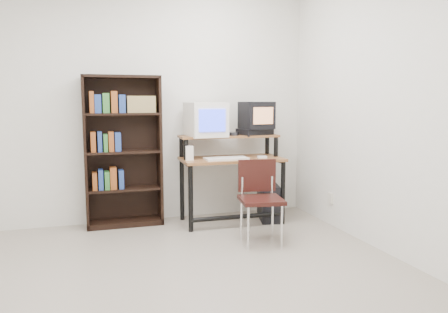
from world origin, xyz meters
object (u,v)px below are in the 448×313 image
object	(u,v)px
computer_desk	(231,162)
bookshelf	(123,149)
crt_monitor	(206,120)
pc_tower	(268,202)
school_chair	(260,192)
crt_tv	(256,115)

from	to	relation	value
computer_desk	bookshelf	size ratio (longest dim) A/B	0.69
crt_monitor	pc_tower	xyz separation A→B (m)	(0.70, -0.15, -0.95)
computer_desk	pc_tower	xyz separation A→B (m)	(0.44, -0.05, -0.47)
school_chair	bookshelf	xyz separation A→B (m)	(-1.21, 0.98, 0.36)
crt_monitor	pc_tower	world-z (taller)	crt_monitor
computer_desk	bookshelf	distance (m)	1.20
pc_tower	bookshelf	xyz separation A→B (m)	(-1.61, 0.29, 0.64)
crt_monitor	pc_tower	distance (m)	1.19
school_chair	bookshelf	size ratio (longest dim) A/B	0.48
crt_tv	school_chair	size ratio (longest dim) A/B	0.45
crt_tv	school_chair	world-z (taller)	crt_tv
crt_monitor	bookshelf	world-z (taller)	bookshelf
pc_tower	bookshelf	bearing A→B (deg)	-175.68
bookshelf	school_chair	bearing A→B (deg)	-38.38
computer_desk	pc_tower	bearing A→B (deg)	-5.44
computer_desk	school_chair	bearing A→B (deg)	-85.29
pc_tower	computer_desk	bearing A→B (deg)	-172.34
crt_monitor	crt_tv	xyz separation A→B (m)	(0.59, -0.03, 0.04)
crt_tv	pc_tower	distance (m)	1.01
computer_desk	school_chair	distance (m)	0.77
crt_monitor	school_chair	size ratio (longest dim) A/B	0.56
crt_monitor	computer_desk	bearing A→B (deg)	-26.29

